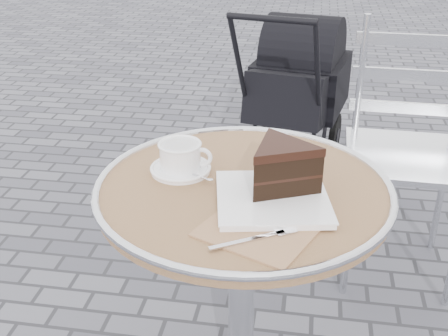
# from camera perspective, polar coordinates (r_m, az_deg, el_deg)

# --- Properties ---
(cafe_table) EXTENTS (0.72, 0.72, 0.74)m
(cafe_table) POSITION_cam_1_polar(r_m,az_deg,el_deg) (1.43, 1.89, -7.58)
(cafe_table) COLOR silver
(cafe_table) RESTS_ON ground
(cappuccino_set) EXTENTS (0.16, 0.15, 0.08)m
(cappuccino_set) POSITION_cam_1_polar(r_m,az_deg,el_deg) (1.40, -4.39, 0.92)
(cappuccino_set) COLOR white
(cappuccino_set) RESTS_ON cafe_table
(cake_plate_set) EXTENTS (0.30, 0.39, 0.13)m
(cake_plate_set) POSITION_cam_1_polar(r_m,az_deg,el_deg) (1.27, 5.64, -0.65)
(cake_plate_set) COLOR #9B6F55
(cake_plate_set) RESTS_ON cafe_table
(bistro_chair) EXTENTS (0.44, 0.44, 0.96)m
(bistro_chair) POSITION_cam_1_polar(r_m,az_deg,el_deg) (2.19, 18.22, 4.57)
(bistro_chair) COLOR silver
(bistro_chair) RESTS_ON ground
(baby_stroller) EXTENTS (0.56, 0.94, 0.92)m
(baby_stroller) POSITION_cam_1_polar(r_m,az_deg,el_deg) (2.94, 7.35, 7.42)
(baby_stroller) COLOR black
(baby_stroller) RESTS_ON ground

